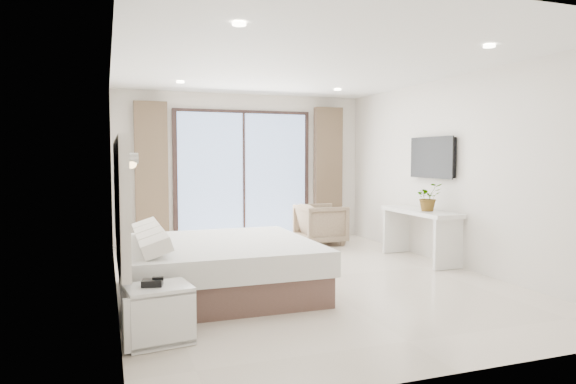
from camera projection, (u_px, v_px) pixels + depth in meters
name	position (u px, v px, depth m)	size (l,w,h in m)	color
ground	(304.00, 278.00, 6.63)	(6.20, 6.20, 0.00)	beige
room_shell	(272.00, 155.00, 7.12)	(4.62, 6.22, 2.72)	silver
bed	(215.00, 267.00, 5.84)	(2.14, 2.04, 0.74)	brown
nightstand	(158.00, 314.00, 4.32)	(0.58, 0.50, 0.48)	silver
phone	(152.00, 283.00, 4.28)	(0.17, 0.13, 0.06)	black
console_desk	(420.00, 224.00, 7.69)	(0.47, 1.50, 0.77)	silver
plant	(428.00, 200.00, 7.48)	(0.37, 0.41, 0.32)	#33662D
armchair	(321.00, 222.00, 9.14)	(0.77, 0.72, 0.79)	#837756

